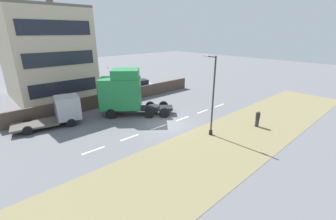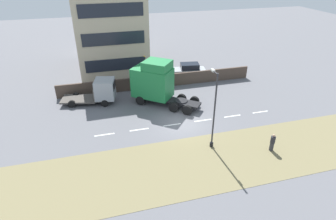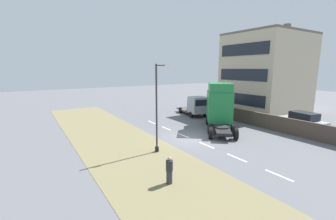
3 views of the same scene
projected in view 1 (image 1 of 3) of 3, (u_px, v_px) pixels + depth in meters
The scene contains 10 objects.
ground_plane at pixel (166, 125), 21.44m from camera, with size 120.00×120.00×0.00m, color slate.
grass_verge at pixel (218, 147), 17.26m from camera, with size 7.00×44.00×0.01m.
lane_markings at pixel (171, 123), 21.88m from camera, with size 0.16×17.80×0.00m.
boundary_wall at pixel (117, 97), 27.43m from camera, with size 0.25×24.00×1.58m.
building_block at pixel (46, 54), 29.02m from camera, with size 11.01×8.91×12.39m.
lorry_cab at pixel (123, 92), 23.25m from camera, with size 6.41×7.04×4.97m.
flatbed_truck at pixel (63, 110), 21.07m from camera, with size 3.37×6.18×2.69m.
parked_car at pixel (139, 87), 31.44m from camera, with size 2.49×4.51×2.06m.
lamp_post at pixel (212, 100), 18.39m from camera, with size 1.27×0.30×6.65m.
pedestrian at pixel (257, 119), 20.76m from camera, with size 0.39×0.39×1.57m.
Camera 1 is at (-14.70, 13.21, 8.42)m, focal length 24.00 mm.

